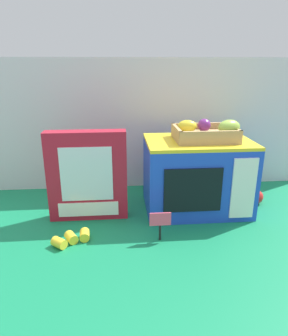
# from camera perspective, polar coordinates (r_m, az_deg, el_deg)

# --- Properties ---
(ground_plane) EXTENTS (1.70, 1.70, 0.00)m
(ground_plane) POSITION_cam_1_polar(r_m,az_deg,el_deg) (1.22, 0.12, -8.24)
(ground_plane) COLOR #147A4C
(ground_plane) RESTS_ON ground
(display_back_panel) EXTENTS (1.61, 0.03, 0.58)m
(display_back_panel) POSITION_cam_1_polar(r_m,az_deg,el_deg) (1.41, -0.95, 7.92)
(display_back_panel) COLOR silver
(display_back_panel) RESTS_ON ground
(toy_microwave) EXTENTS (0.40, 0.27, 0.28)m
(toy_microwave) POSITION_cam_1_polar(r_m,az_deg,el_deg) (1.22, 9.71, -1.29)
(toy_microwave) COLOR blue
(toy_microwave) RESTS_ON ground
(food_groups_crate) EXTENTS (0.24, 0.17, 0.08)m
(food_groups_crate) POSITION_cam_1_polar(r_m,az_deg,el_deg) (1.18, 11.47, 6.42)
(food_groups_crate) COLOR tan
(food_groups_crate) RESTS_ON toy_microwave
(cookie_set_box) EXTENTS (0.29, 0.06, 0.33)m
(cookie_set_box) POSITION_cam_1_polar(r_m,az_deg,el_deg) (1.14, -10.39, -1.48)
(cookie_set_box) COLOR #B2192D
(cookie_set_box) RESTS_ON ground
(price_sign) EXTENTS (0.07, 0.01, 0.10)m
(price_sign) POSITION_cam_1_polar(r_m,az_deg,el_deg) (1.02, 3.02, -9.92)
(price_sign) COLOR black
(price_sign) RESTS_ON ground
(loose_toy_banana) EXTENTS (0.12, 0.09, 0.03)m
(loose_toy_banana) POSITION_cam_1_polar(r_m,az_deg,el_deg) (1.05, -13.16, -12.52)
(loose_toy_banana) COLOR yellow
(loose_toy_banana) RESTS_ON ground
(loose_toy_apple) EXTENTS (0.06, 0.06, 0.06)m
(loose_toy_apple) POSITION_cam_1_polar(r_m,az_deg,el_deg) (1.37, 19.94, -5.00)
(loose_toy_apple) COLOR red
(loose_toy_apple) RESTS_ON ground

